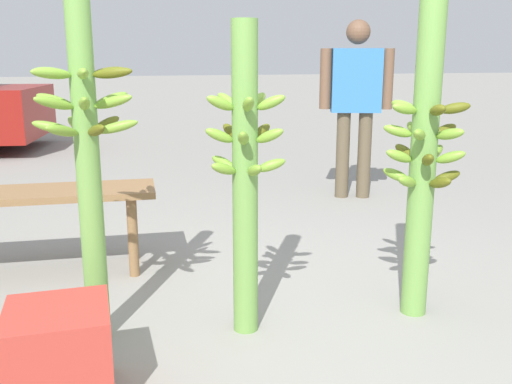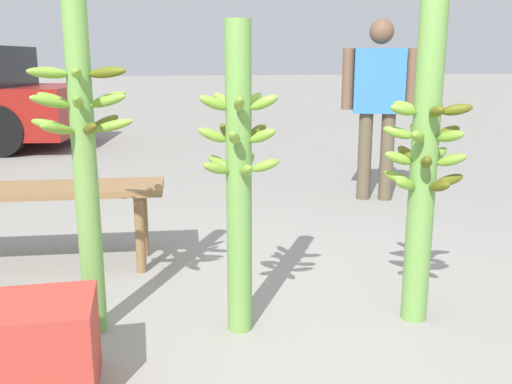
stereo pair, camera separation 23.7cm
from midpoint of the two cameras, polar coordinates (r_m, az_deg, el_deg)
The scene contains 7 objects.
ground_plane at distance 2.71m, azimuth 3.43°, elevation -14.84°, with size 80.00×80.00×0.00m, color gray.
banana_stalk_left at distance 2.63m, azimuth -14.39°, elevation 4.21°, with size 0.46×0.46×1.62m.
banana_stalk_center at distance 2.58m, azimuth 0.90°, elevation 1.75°, with size 0.38×0.38×1.44m.
banana_stalk_right at distance 2.84m, azimuth 18.74°, elevation 2.76°, with size 0.41×0.41×1.54m.
vendor_person at distance 5.28m, azimuth 13.45°, elevation 9.37°, with size 0.65×0.34×1.61m.
market_bench at distance 3.66m, azimuth -19.82°, elevation -0.67°, with size 1.60×0.53×0.52m.
produce_crate at distance 2.38m, azimuth -17.54°, elevation -14.64°, with size 0.38×0.38×0.38m.
Camera 2 is at (-0.52, -2.34, 1.28)m, focal length 40.00 mm.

